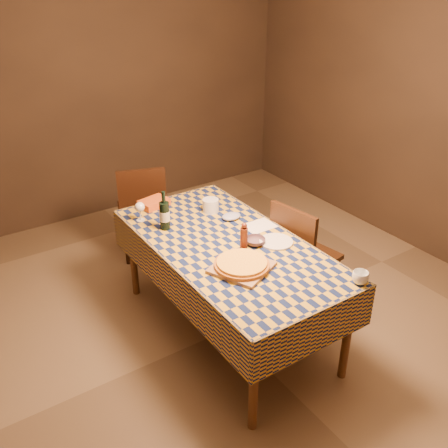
# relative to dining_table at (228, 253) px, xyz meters

# --- Properties ---
(room) EXTENTS (5.00, 5.10, 2.70)m
(room) POSITION_rel_dining_table_xyz_m (0.00, 0.00, 0.66)
(room) COLOR brown
(room) RESTS_ON ground
(dining_table) EXTENTS (0.94, 1.84, 0.77)m
(dining_table) POSITION_rel_dining_table_xyz_m (0.00, 0.00, 0.00)
(dining_table) COLOR brown
(dining_table) RESTS_ON ground
(cutting_board) EXTENTS (0.45, 0.45, 0.02)m
(cutting_board) POSITION_rel_dining_table_xyz_m (-0.11, -0.32, 0.09)
(cutting_board) COLOR #9E724A
(cutting_board) RESTS_ON dining_table
(pizza) EXTENTS (0.43, 0.43, 0.04)m
(pizza) POSITION_rel_dining_table_xyz_m (-0.11, -0.32, 0.11)
(pizza) COLOR #9D581A
(pizza) RESTS_ON cutting_board
(pepper_mill) EXTENTS (0.05, 0.05, 0.22)m
(pepper_mill) POSITION_rel_dining_table_xyz_m (0.03, -0.15, 0.18)
(pepper_mill) COLOR #532013
(pepper_mill) RESTS_ON dining_table
(bowl) EXTENTS (0.18, 0.18, 0.04)m
(bowl) POSITION_rel_dining_table_xyz_m (0.15, -0.11, 0.10)
(bowl) COLOR #5A404C
(bowl) RESTS_ON dining_table
(wine_glass) EXTENTS (0.08, 0.08, 0.15)m
(wine_glass) POSITION_rel_dining_table_xyz_m (-0.36, 0.65, 0.18)
(wine_glass) COLOR white
(wine_glass) RESTS_ON dining_table
(wine_bottle) EXTENTS (0.08, 0.08, 0.30)m
(wine_bottle) POSITION_rel_dining_table_xyz_m (-0.26, 0.43, 0.19)
(wine_bottle) COLOR black
(wine_bottle) RESTS_ON dining_table
(deli_tub) EXTENTS (0.14, 0.14, 0.10)m
(deli_tub) POSITION_rel_dining_table_xyz_m (0.17, 0.49, 0.13)
(deli_tub) COLOR silver
(deli_tub) RESTS_ON dining_table
(takeout_container) EXTENTS (0.25, 0.20, 0.06)m
(takeout_container) POSITION_rel_dining_table_xyz_m (-0.16, 0.82, 0.10)
(takeout_container) COLOR #C7521A
(takeout_container) RESTS_ON dining_table
(white_plate) EXTENTS (0.31, 0.31, 0.01)m
(white_plate) POSITION_rel_dining_table_xyz_m (0.29, -0.18, 0.08)
(white_plate) COLOR white
(white_plate) RESTS_ON dining_table
(tumbler) EXTENTS (0.11, 0.11, 0.08)m
(tumbler) POSITION_rel_dining_table_xyz_m (0.40, -0.85, 0.12)
(tumbler) COLOR white
(tumbler) RESTS_ON dining_table
(flour_patch) EXTENTS (0.23, 0.18, 0.00)m
(flour_patch) POSITION_rel_dining_table_xyz_m (0.34, 0.08, 0.08)
(flour_patch) COLOR white
(flour_patch) RESTS_ON dining_table
(flour_bag) EXTENTS (0.16, 0.12, 0.04)m
(flour_bag) POSITION_rel_dining_table_xyz_m (0.23, 0.29, 0.10)
(flour_bag) COLOR #A3ABD0
(flour_bag) RESTS_ON dining_table
(chair_far) EXTENTS (0.53, 0.54, 0.93)m
(chair_far) POSITION_rel_dining_table_xyz_m (-0.04, 1.33, -0.17)
(chair_far) COLOR black
(chair_far) RESTS_ON ground
(chair_right) EXTENTS (0.49, 0.49, 0.93)m
(chair_right) POSITION_rel_dining_table_xyz_m (0.63, -0.07, -0.17)
(chair_right) COLOR black
(chair_right) RESTS_ON ground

